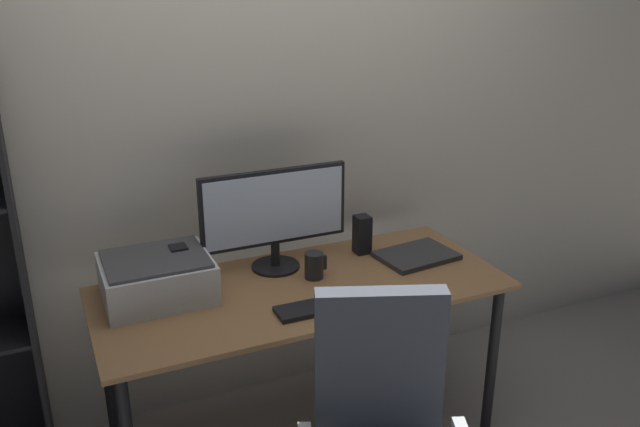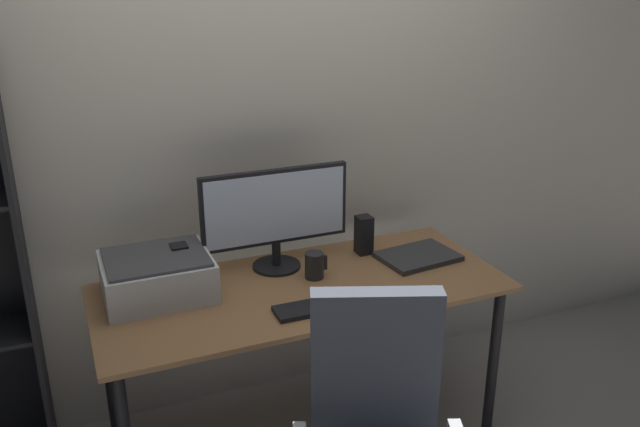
# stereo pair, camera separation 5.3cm
# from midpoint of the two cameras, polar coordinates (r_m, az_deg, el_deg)

# --- Properties ---
(back_wall) EXTENTS (6.40, 0.10, 2.60)m
(back_wall) POSITION_cam_midpoint_polar(r_m,az_deg,el_deg) (2.86, -6.20, 8.12)
(back_wall) COLOR beige
(back_wall) RESTS_ON ground
(desk) EXTENTS (1.60, 0.68, 0.74)m
(desk) POSITION_cam_midpoint_polar(r_m,az_deg,el_deg) (2.63, -2.13, -7.94)
(desk) COLOR olive
(desk) RESTS_ON ground
(monitor) EXTENTS (0.61, 0.20, 0.42)m
(monitor) POSITION_cam_midpoint_polar(r_m,az_deg,el_deg) (2.66, -4.54, 0.11)
(monitor) COLOR black
(monitor) RESTS_ON desk
(keyboard) EXTENTS (0.29, 0.11, 0.02)m
(keyboard) POSITION_cam_midpoint_polar(r_m,az_deg,el_deg) (2.42, -1.07, -8.16)
(keyboard) COLOR black
(keyboard) RESTS_ON desk
(mouse) EXTENTS (0.08, 0.11, 0.03)m
(mouse) POSITION_cam_midpoint_polar(r_m,az_deg,el_deg) (2.48, 3.46, -7.24)
(mouse) COLOR black
(mouse) RESTS_ON desk
(coffee_mug) EXTENTS (0.09, 0.08, 0.11)m
(coffee_mug) POSITION_cam_midpoint_polar(r_m,az_deg,el_deg) (2.64, -1.09, -4.51)
(coffee_mug) COLOR black
(coffee_mug) RESTS_ON desk
(laptop) EXTENTS (0.34, 0.26, 0.02)m
(laptop) POSITION_cam_midpoint_polar(r_m,az_deg,el_deg) (2.85, 7.80, -3.61)
(laptop) COLOR #2D2D30
(laptop) RESTS_ON desk
(speaker_left) EXTENTS (0.06, 0.07, 0.17)m
(speaker_left) POSITION_cam_midpoint_polar(r_m,az_deg,el_deg) (2.62, -12.63, -4.49)
(speaker_left) COLOR black
(speaker_left) RESTS_ON desk
(speaker_right) EXTENTS (0.06, 0.07, 0.17)m
(speaker_right) POSITION_cam_midpoint_polar(r_m,az_deg,el_deg) (2.85, 3.13, -1.83)
(speaker_right) COLOR black
(speaker_right) RESTS_ON desk
(printer) EXTENTS (0.40, 0.34, 0.16)m
(printer) POSITION_cam_midpoint_polar(r_m,az_deg,el_deg) (2.56, -14.52, -5.36)
(printer) COLOR silver
(printer) RESTS_ON desk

